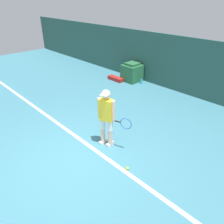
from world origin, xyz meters
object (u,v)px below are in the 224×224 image
(tennis_player, at_px, (107,116))
(equipment_bag, at_px, (116,79))
(tennis_ball, at_px, (127,168))
(covered_chair, at_px, (132,72))
(water_bottle, at_px, (141,81))

(tennis_player, xyz_separation_m, equipment_bag, (-3.42, 3.66, -0.80))
(tennis_player, xyz_separation_m, tennis_ball, (1.04, -0.30, -0.85))
(tennis_player, bearing_deg, covered_chair, 104.50)
(tennis_player, distance_m, covered_chair, 5.09)
(covered_chair, height_order, water_bottle, covered_chair)
(tennis_ball, bearing_deg, tennis_player, 163.71)
(covered_chair, bearing_deg, equipment_bag, -136.93)
(water_bottle, bearing_deg, covered_chair, -176.15)
(tennis_player, height_order, covered_chair, tennis_player)
(water_bottle, bearing_deg, equipment_bag, -153.26)
(tennis_ball, bearing_deg, equipment_bag, 138.35)
(covered_chair, relative_size, water_bottle, 3.34)
(tennis_player, height_order, water_bottle, tennis_player)
(equipment_bag, xyz_separation_m, water_bottle, (1.10, 0.56, 0.04))
(tennis_ball, relative_size, water_bottle, 0.26)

